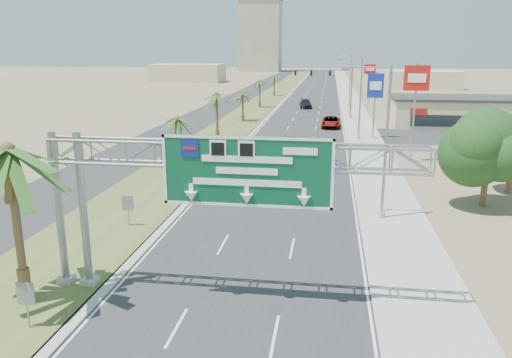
{
  "coord_description": "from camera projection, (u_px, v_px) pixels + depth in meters",
  "views": [
    {
      "loc": [
        3.81,
        -10.37,
        10.95
      ],
      "look_at": [
        0.05,
        15.23,
        4.2
      ],
      "focal_mm": 35.0,
      "sensor_mm": 36.0,
      "label": 1
    }
  ],
  "objects": [
    {
      "name": "car_left_lane",
      "position": [
        270.0,
        152.0,
        50.42
      ],
      "size": [
        2.23,
        5.09,
        1.7
      ],
      "primitive_type": "imported",
      "rotation": [
        0.0,
        0.0,
        -0.04
      ],
      "color": "black",
      "rests_on": "ground"
    },
    {
      "name": "streetlight_near",
      "position": [
        383.0,
        149.0,
        32.08
      ],
      "size": [
        3.27,
        0.44,
        10.0
      ],
      "color": "gray",
      "rests_on": "ground"
    },
    {
      "name": "palm_near",
      "position": [
        8.0,
        150.0,
        20.43
      ],
      "size": [
        5.7,
        5.7,
        8.35
      ],
      "color": "brown",
      "rests_on": "ground"
    },
    {
      "name": "palm_row_d",
      "position": [
        243.0,
        93.0,
        76.63
      ],
      "size": [
        3.99,
        3.99,
        5.45
      ],
      "color": "brown",
      "rests_on": "ground"
    },
    {
      "name": "pole_sign_red_near",
      "position": [
        416.0,
        84.0,
        48.05
      ],
      "size": [
        2.42,
        0.53,
        9.67
      ],
      "color": "gray",
      "rests_on": "ground"
    },
    {
      "name": "sign_gantry",
      "position": [
        212.0,
        167.0,
        21.35
      ],
      "size": [
        16.75,
        1.24,
        7.5
      ],
      "color": "gray",
      "rests_on": "ground"
    },
    {
      "name": "tower_distant",
      "position": [
        261.0,
        36.0,
        252.66
      ],
      "size": [
        20.0,
        16.0,
        35.0
      ],
      "primitive_type": "cube",
      "color": "gray",
      "rests_on": "ground"
    },
    {
      "name": "palm_row_b",
      "position": [
        177.0,
        120.0,
        43.96
      ],
      "size": [
        3.99,
        3.99,
        5.95
      ],
      "color": "brown",
      "rests_on": "ground"
    },
    {
      "name": "palm_row_e",
      "position": [
        260.0,
        81.0,
        94.66
      ],
      "size": [
        3.99,
        3.99,
        6.15
      ],
      "color": "brown",
      "rests_on": "ground"
    },
    {
      "name": "median_signback_b",
      "position": [
        128.0,
        205.0,
        31.29
      ],
      "size": [
        0.75,
        0.08,
        2.08
      ],
      "color": "gray",
      "rests_on": "ground"
    },
    {
      "name": "pole_sign_red_far",
      "position": [
        370.0,
        73.0,
        95.29
      ],
      "size": [
        2.22,
        0.69,
        8.37
      ],
      "color": "gray",
      "rests_on": "ground"
    },
    {
      "name": "signal_mast",
      "position": [
        339.0,
        88.0,
        80.18
      ],
      "size": [
        10.28,
        0.71,
        8.0
      ],
      "color": "gray",
      "rests_on": "ground"
    },
    {
      "name": "pole_sign_blue",
      "position": [
        375.0,
        89.0,
        62.0
      ],
      "size": [
        2.01,
        0.43,
        8.26
      ],
      "color": "gray",
      "rests_on": "ground"
    },
    {
      "name": "car_mid_lane",
      "position": [
        289.0,
        144.0,
        55.63
      ],
      "size": [
        1.67,
        4.39,
        1.43
      ],
      "primitive_type": "imported",
      "rotation": [
        0.0,
        0.0,
        0.04
      ],
      "color": "#690D09",
      "rests_on": "ground"
    },
    {
      "name": "car_right_lane",
      "position": [
        331.0,
        122.0,
        71.65
      ],
      "size": [
        2.69,
        5.61,
        1.54
      ],
      "primitive_type": "imported",
      "rotation": [
        0.0,
        0.0,
        -0.02
      ],
      "color": "gray",
      "rests_on": "ground"
    },
    {
      "name": "store_building",
      "position": [
        455.0,
        112.0,
        72.81
      ],
      "size": [
        18.0,
        10.0,
        4.0
      ],
      "primitive_type": "cube",
      "color": "#CAB189",
      "rests_on": "ground"
    },
    {
      "name": "median_signback_a",
      "position": [
        26.0,
        297.0,
        19.7
      ],
      "size": [
        0.75,
        0.08,
        2.08
      ],
      "color": "gray",
      "rests_on": "ground"
    },
    {
      "name": "building_distant_right",
      "position": [
        423.0,
        80.0,
        142.41
      ],
      "size": [
        20.0,
        12.0,
        5.0
      ],
      "primitive_type": "cube",
      "color": "#CAB189",
      "rests_on": "ground"
    },
    {
      "name": "palm_row_c",
      "position": [
        217.0,
        95.0,
        59.09
      ],
      "size": [
        3.99,
        3.99,
        6.75
      ],
      "color": "brown",
      "rests_on": "ground"
    },
    {
      "name": "sidewalk_right",
      "position": [
        350.0,
        97.0,
        117.33
      ],
      "size": [
        4.0,
        300.0,
        0.1
      ],
      "primitive_type": "cube",
      "color": "#9E9B93",
      "rests_on": "ground"
    },
    {
      "name": "oak_near",
      "position": [
        490.0,
        144.0,
        34.87
      ],
      "size": [
        4.5,
        4.5,
        6.8
      ],
      "color": "brown",
      "rests_on": "ground"
    },
    {
      "name": "median_grass",
      "position": [
        272.0,
        96.0,
        119.93
      ],
      "size": [
        7.0,
        300.0,
        0.12
      ],
      "primitive_type": "cube",
      "color": "#465A28",
      "rests_on": "ground"
    },
    {
      "name": "palm_row_f",
      "position": [
        274.0,
        76.0,
        118.69
      ],
      "size": [
        3.99,
        3.99,
        5.75
      ],
      "color": "brown",
      "rests_on": "ground"
    },
    {
      "name": "streetlight_mid",
      "position": [
        359.0,
        102.0,
        60.8
      ],
      "size": [
        3.27,
        0.44,
        10.0
      ],
      "color": "gray",
      "rests_on": "ground"
    },
    {
      "name": "building_distant_left",
      "position": [
        188.0,
        73.0,
        171.98
      ],
      "size": [
        24.0,
        14.0,
        6.0
      ],
      "primitive_type": "cube",
      "color": "#CAB189",
      "rests_on": "ground"
    },
    {
      "name": "streetlight_far",
      "position": [
        349.0,
        83.0,
        95.26
      ],
      "size": [
        3.27,
        0.44,
        10.0
      ],
      "color": "gray",
      "rests_on": "ground"
    },
    {
      "name": "road",
      "position": [
        314.0,
        97.0,
        118.54
      ],
      "size": [
        12.0,
        300.0,
        0.02
      ],
      "primitive_type": "cube",
      "color": "#28282B",
      "rests_on": "ground"
    },
    {
      "name": "car_far",
      "position": [
        305.0,
        104.0,
        95.49
      ],
      "size": [
        2.76,
        5.66,
        1.58
      ],
      "primitive_type": "imported",
      "rotation": [
        0.0,
        0.0,
        0.1
      ],
      "color": "black",
      "rests_on": "ground"
    },
    {
      "name": "opposing_road",
      "position": [
        243.0,
        96.0,
        120.93
      ],
      "size": [
        8.0,
        300.0,
        0.02
      ],
      "primitive_type": "cube",
      "color": "#28282B",
      "rests_on": "ground"
    }
  ]
}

